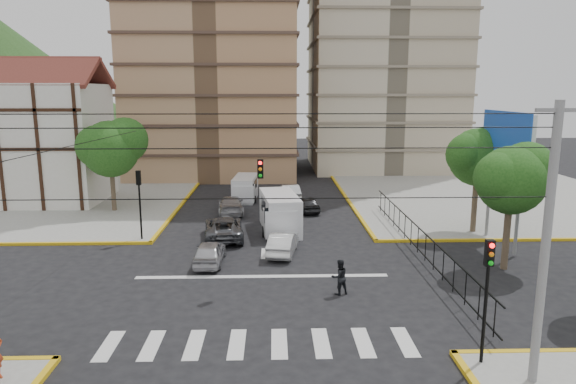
{
  "coord_description": "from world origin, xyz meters",
  "views": [
    {
      "loc": [
        0.61,
        -23.95,
        9.39
      ],
      "look_at": [
        1.41,
        3.44,
        4.0
      ],
      "focal_mm": 32.0,
      "sensor_mm": 36.0,
      "label": 1
    }
  ],
  "objects_px": {
    "traffic_light_se": "(487,281)",
    "van_left_lane": "(245,189)",
    "pedestrian_crosswalk": "(339,277)",
    "car_white_front_right": "(283,243)",
    "traffic_light_nw": "(139,193)",
    "van_right_lane": "(280,214)",
    "car_silver_front_left": "(210,252)"
  },
  "relations": [
    {
      "from": "car_white_front_right",
      "to": "traffic_light_se",
      "type": "bearing_deg",
      "value": 127.24
    },
    {
      "from": "van_left_lane",
      "to": "car_white_front_right",
      "type": "xyz_separation_m",
      "value": [
        3.02,
        -15.15,
        -0.36
      ]
    },
    {
      "from": "traffic_light_se",
      "to": "pedestrian_crosswalk",
      "type": "height_order",
      "value": "traffic_light_se"
    },
    {
      "from": "traffic_light_nw",
      "to": "car_silver_front_left",
      "type": "xyz_separation_m",
      "value": [
        4.86,
        -4.51,
        -2.46
      ]
    },
    {
      "from": "car_silver_front_left",
      "to": "car_white_front_right",
      "type": "bearing_deg",
      "value": -157.09
    },
    {
      "from": "van_right_lane",
      "to": "van_left_lane",
      "type": "xyz_separation_m",
      "value": [
        -2.9,
        10.23,
        -0.21
      ]
    },
    {
      "from": "traffic_light_nw",
      "to": "van_left_lane",
      "type": "bearing_deg",
      "value": 64.24
    },
    {
      "from": "car_silver_front_left",
      "to": "car_white_front_right",
      "type": "distance_m",
      "value": 4.41
    },
    {
      "from": "traffic_light_se",
      "to": "van_left_lane",
      "type": "relative_size",
      "value": 0.93
    },
    {
      "from": "traffic_light_se",
      "to": "traffic_light_nw",
      "type": "relative_size",
      "value": 1.0
    },
    {
      "from": "traffic_light_nw",
      "to": "traffic_light_se",
      "type": "bearing_deg",
      "value": -45.0
    },
    {
      "from": "car_silver_front_left",
      "to": "car_white_front_right",
      "type": "height_order",
      "value": "car_white_front_right"
    },
    {
      "from": "van_right_lane",
      "to": "traffic_light_se",
      "type": "bearing_deg",
      "value": -76.69
    },
    {
      "from": "van_right_lane",
      "to": "car_silver_front_left",
      "type": "distance_m",
      "value": 7.71
    },
    {
      "from": "traffic_light_nw",
      "to": "car_silver_front_left",
      "type": "height_order",
      "value": "traffic_light_nw"
    },
    {
      "from": "van_left_lane",
      "to": "pedestrian_crosswalk",
      "type": "height_order",
      "value": "van_left_lane"
    },
    {
      "from": "van_left_lane",
      "to": "car_silver_front_left",
      "type": "distance_m",
      "value": 16.84
    },
    {
      "from": "van_left_lane",
      "to": "pedestrian_crosswalk",
      "type": "bearing_deg",
      "value": -71.36
    },
    {
      "from": "traffic_light_se",
      "to": "car_white_front_right",
      "type": "relative_size",
      "value": 1.1
    },
    {
      "from": "car_silver_front_left",
      "to": "pedestrian_crosswalk",
      "type": "bearing_deg",
      "value": 146.49
    },
    {
      "from": "van_left_lane",
      "to": "van_right_lane",
      "type": "bearing_deg",
      "value": -70.09
    },
    {
      "from": "van_left_lane",
      "to": "car_white_front_right",
      "type": "height_order",
      "value": "van_left_lane"
    },
    {
      "from": "van_left_lane",
      "to": "car_silver_front_left",
      "type": "height_order",
      "value": "van_left_lane"
    },
    {
      "from": "van_right_lane",
      "to": "car_white_front_right",
      "type": "distance_m",
      "value": 4.96
    },
    {
      "from": "traffic_light_nw",
      "to": "van_right_lane",
      "type": "relative_size",
      "value": 0.75
    },
    {
      "from": "traffic_light_nw",
      "to": "car_silver_front_left",
      "type": "bearing_deg",
      "value": -42.81
    },
    {
      "from": "traffic_light_se",
      "to": "car_white_front_right",
      "type": "distance_m",
      "value": 14.58
    },
    {
      "from": "traffic_light_se",
      "to": "van_left_lane",
      "type": "distance_m",
      "value": 29.6
    },
    {
      "from": "van_right_lane",
      "to": "van_left_lane",
      "type": "bearing_deg",
      "value": 98.21
    },
    {
      "from": "pedestrian_crosswalk",
      "to": "car_silver_front_left",
      "type": "bearing_deg",
      "value": -54.95
    },
    {
      "from": "car_white_front_right",
      "to": "pedestrian_crosswalk",
      "type": "xyz_separation_m",
      "value": [
        2.53,
        -6.19,
        0.19
      ]
    },
    {
      "from": "traffic_light_nw",
      "to": "pedestrian_crosswalk",
      "type": "xyz_separation_m",
      "value": [
        11.48,
        -9.04,
        -2.26
      ]
    }
  ]
}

